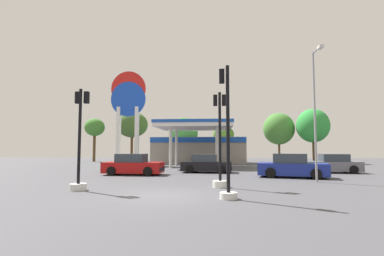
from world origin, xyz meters
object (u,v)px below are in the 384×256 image
Objects in this scene: traffic_signal_1 at (79,154)px; traffic_signal_2 at (227,152)px; station_pole_sign at (128,106)px; tree_0 at (95,128)px; car_0 at (206,164)px; tree_5 at (313,126)px; traffic_signal_0 at (220,155)px; tree_1 at (132,125)px; tree_2 at (183,133)px; corner_streetlamp at (316,103)px; tree_4 at (279,129)px; car_1 at (332,164)px; car_3 at (133,165)px; car_2 at (292,167)px; tree_3 at (224,135)px.

traffic_signal_2 is at bearing -13.79° from traffic_signal_1.
station_pole_sign reaches higher than tree_0.
car_0 is 21.18m from tree_5.
traffic_signal_0 is at bearing 13.18° from traffic_signal_1.
tree_1 is 1.02× the size of tree_5.
tree_2 reaches higher than traffic_signal_1.
tree_2 is 24.59m from corner_streetlamp.
tree_4 is (9.64, 17.72, 4.01)m from car_0.
tree_4 reaches higher than tree_0.
tree_5 is at bearing 76.52° from car_1.
tree_4 is at bearing 6.36° from tree_2.
tree_0 reaches higher than car_3.
tree_2 is at bearing 102.93° from car_0.
tree_2 reaches higher than car_0.
corner_streetlamp is at bearing -44.03° from station_pole_sign.
station_pole_sign reaches higher than tree_5.
car_1 is 17.54m from tree_4.
traffic_signal_0 is (-9.03, -9.16, 0.94)m from car_1.
car_2 is 0.66× the size of tree_5.
tree_1 is at bearing 107.19° from car_3.
tree_5 is at bearing 48.99° from car_0.
car_2 reaches higher than car_0.
car_1 is at bearing -63.45° from tree_3.
car_1 is at bearing -24.21° from station_pole_sign.
car_0 is at bearing -96.27° from tree_3.
tree_4 reaches higher than traffic_signal_1.
tree_5 is (17.34, -0.58, 0.83)m from tree_2.
tree_2 is (-13.74, 15.58, 3.40)m from car_1.
traffic_signal_0 is at bearing -44.27° from car_3.
car_0 is 0.97× the size of car_1.
tree_0 reaches higher than tree_3.
corner_streetlamp is (5.33, 5.63, 2.75)m from traffic_signal_2.
tree_1 is (-11.57, 17.88, 4.75)m from car_0.
car_2 is 0.90× the size of traffic_signal_2.
car_3 is at bearing -110.28° from tree_3.
traffic_signal_2 is (6.83, -1.68, 0.14)m from traffic_signal_1.
tree_2 is at bearing -11.89° from tree_1.
tree_3 is 0.66× the size of corner_streetlamp.
car_0 is 0.94× the size of car_3.
corner_streetlamp is at bearing -52.93° from tree_1.
car_3 is (-5.29, -2.40, 0.05)m from car_0.
tree_0 is (-11.18, 26.83, 3.23)m from traffic_signal_1.
tree_1 reaches higher than traffic_signal_1.
station_pole_sign is at bearing -130.41° from tree_2.
car_0 is 8.63m from traffic_signal_0.
car_2 is 0.77× the size of tree_2.
car_2 is 0.99× the size of traffic_signal_0.
station_pole_sign is 1.51× the size of tree_1.
corner_streetlamp is (6.56, -6.10, 3.90)m from car_0.
tree_0 is 13.10m from tree_2.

